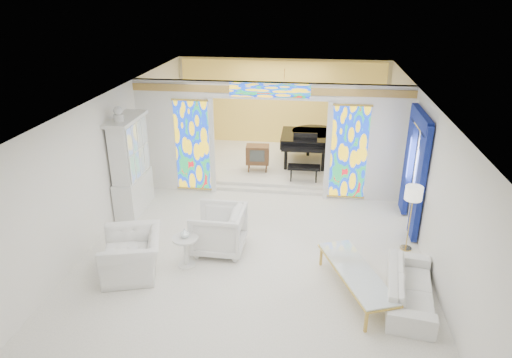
# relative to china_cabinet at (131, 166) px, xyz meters

# --- Properties ---
(floor) EXTENTS (12.00, 12.00, 0.00)m
(floor) POSITION_rel_china_cabinet_xyz_m (3.22, -0.60, -1.17)
(floor) COLOR white
(floor) RESTS_ON ground
(ceiling) EXTENTS (7.00, 12.00, 0.02)m
(ceiling) POSITION_rel_china_cabinet_xyz_m (3.22, -0.60, 1.83)
(ceiling) COLOR silver
(ceiling) RESTS_ON wall_back
(wall_back) EXTENTS (7.00, 0.02, 3.00)m
(wall_back) POSITION_rel_china_cabinet_xyz_m (3.22, 5.40, 0.33)
(wall_back) COLOR silver
(wall_back) RESTS_ON floor
(wall_left) EXTENTS (0.02, 12.00, 3.00)m
(wall_left) POSITION_rel_china_cabinet_xyz_m (-0.28, -0.60, 0.33)
(wall_left) COLOR silver
(wall_left) RESTS_ON floor
(wall_right) EXTENTS (0.02, 12.00, 3.00)m
(wall_right) POSITION_rel_china_cabinet_xyz_m (6.72, -0.60, 0.33)
(wall_right) COLOR silver
(wall_right) RESTS_ON floor
(partition_wall) EXTENTS (7.00, 0.22, 3.00)m
(partition_wall) POSITION_rel_china_cabinet_xyz_m (3.22, 1.40, 0.48)
(partition_wall) COLOR silver
(partition_wall) RESTS_ON floor
(stained_glass_left) EXTENTS (0.90, 0.04, 2.40)m
(stained_glass_left) POSITION_rel_china_cabinet_xyz_m (1.19, 1.29, 0.13)
(stained_glass_left) COLOR gold
(stained_glass_left) RESTS_ON partition_wall
(stained_glass_right) EXTENTS (0.90, 0.04, 2.40)m
(stained_glass_right) POSITION_rel_china_cabinet_xyz_m (5.25, 1.29, 0.13)
(stained_glass_right) COLOR gold
(stained_glass_right) RESTS_ON partition_wall
(stained_glass_transom) EXTENTS (2.00, 0.04, 0.34)m
(stained_glass_transom) POSITION_rel_china_cabinet_xyz_m (3.22, 1.29, 1.65)
(stained_glass_transom) COLOR gold
(stained_glass_transom) RESTS_ON partition_wall
(alcove_platform) EXTENTS (6.80, 3.80, 0.18)m
(alcove_platform) POSITION_rel_china_cabinet_xyz_m (3.22, 3.50, -1.08)
(alcove_platform) COLOR white
(alcove_platform) RESTS_ON floor
(gold_curtain_back) EXTENTS (6.70, 0.10, 2.90)m
(gold_curtain_back) POSITION_rel_china_cabinet_xyz_m (3.22, 5.28, 0.33)
(gold_curtain_back) COLOR #E2BE4E
(gold_curtain_back) RESTS_ON wall_back
(chandelier) EXTENTS (0.48, 0.48, 0.30)m
(chandelier) POSITION_rel_china_cabinet_xyz_m (3.42, 3.40, 1.38)
(chandelier) COLOR gold
(chandelier) RESTS_ON ceiling
(blue_drapes) EXTENTS (0.14, 1.85, 2.65)m
(blue_drapes) POSITION_rel_china_cabinet_xyz_m (6.62, 0.10, 0.41)
(blue_drapes) COLOR navy
(blue_drapes) RESTS_ON wall_right
(china_cabinet) EXTENTS (0.56, 1.46, 2.72)m
(china_cabinet) POSITION_rel_china_cabinet_xyz_m (0.00, 0.00, 0.00)
(china_cabinet) COLOR silver
(china_cabinet) RESTS_ON floor
(armchair_left) EXTENTS (1.42, 1.52, 0.82)m
(armchair_left) POSITION_rel_china_cabinet_xyz_m (0.99, -2.63, -0.76)
(armchair_left) COLOR white
(armchair_left) RESTS_ON floor
(armchair_right) EXTENTS (1.09, 1.06, 0.97)m
(armchair_right) POSITION_rel_china_cabinet_xyz_m (2.47, -1.60, -0.68)
(armchair_right) COLOR white
(armchair_right) RESTS_ON floor
(sofa) EXTENTS (1.06, 2.09, 0.58)m
(sofa) POSITION_rel_china_cabinet_xyz_m (6.17, -2.84, -0.88)
(sofa) COLOR silver
(sofa) RESTS_ON floor
(side_table) EXTENTS (0.56, 0.56, 0.65)m
(side_table) POSITION_rel_china_cabinet_xyz_m (1.95, -2.27, -0.75)
(side_table) COLOR silver
(side_table) RESTS_ON floor
(vase) EXTENTS (0.24, 0.24, 0.19)m
(vase) POSITION_rel_china_cabinet_xyz_m (1.95, -2.27, -0.42)
(vase) COLOR white
(vase) RESTS_ON side_table
(coffee_table) EXTENTS (1.38, 2.21, 0.47)m
(coffee_table) POSITION_rel_china_cabinet_xyz_m (5.22, -2.72, -0.74)
(coffee_table) COLOR white
(coffee_table) RESTS_ON floor
(floor_lamp) EXTENTS (0.47, 0.47, 1.45)m
(floor_lamp) POSITION_rel_china_cabinet_xyz_m (6.42, -1.03, 0.07)
(floor_lamp) COLOR gold
(floor_lamp) RESTS_ON floor
(grand_piano) EXTENTS (1.75, 2.74, 1.09)m
(grand_piano) POSITION_rel_china_cabinet_xyz_m (4.22, 3.55, -0.25)
(grand_piano) COLOR black
(grand_piano) RESTS_ON alcove_platform
(tv_console) EXTENTS (0.69, 0.49, 0.77)m
(tv_console) POSITION_rel_china_cabinet_xyz_m (2.76, 2.55, -0.49)
(tv_console) COLOR #56331F
(tv_console) RESTS_ON alcove_platform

